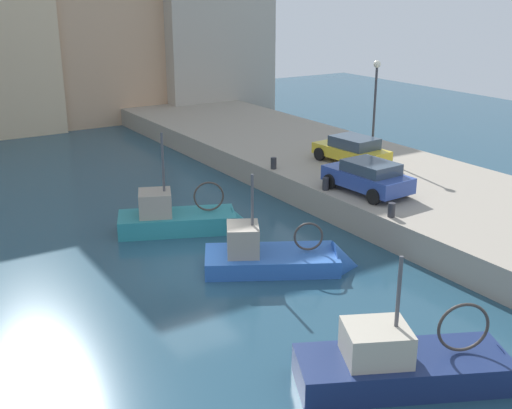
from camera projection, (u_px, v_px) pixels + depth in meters
name	position (u px, v px, depth m)	size (l,w,h in m)	color
water_surface	(194.00, 270.00, 22.43)	(80.00, 80.00, 0.00)	navy
quay_wall	(428.00, 199.00, 28.05)	(9.00, 56.00, 1.20)	#9E9384
fishing_boat_navy	(413.00, 377.00, 16.03)	(6.23, 4.20, 4.30)	navy
fishing_boat_blue	(282.00, 264.00, 22.59)	(5.70, 4.34, 4.40)	#2D60B7
fishing_boat_teal	(184.00, 227.00, 26.11)	(5.72, 3.73, 4.91)	teal
parked_car_yellow	(352.00, 149.00, 31.34)	(2.26, 3.97, 1.34)	gold
parked_car_blue	(368.00, 176.00, 26.79)	(2.20, 3.93, 1.38)	#334C9E
mooring_bollard_south	(391.00, 210.00, 24.07)	(0.28, 0.28, 0.55)	#2D2D33
mooring_bollard_mid	(326.00, 184.00, 27.27)	(0.28, 0.28, 0.55)	#2D2D33
mooring_bollard_north	(274.00, 163.00, 30.47)	(0.28, 0.28, 0.55)	#2D2D33
quay_streetlamp	(375.00, 93.00, 31.85)	(0.36, 0.36, 4.83)	#38383D
waterfront_building_west_mid	(207.00, 11.00, 49.04)	(9.06, 6.35, 15.38)	#B2A899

